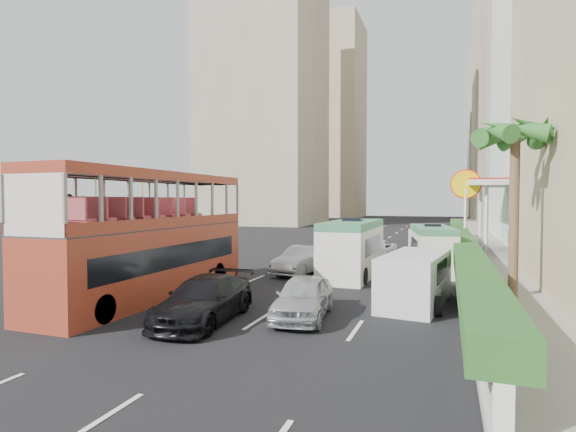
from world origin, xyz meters
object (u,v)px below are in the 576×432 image
at_px(double_decker_bus, 151,234).
at_px(van_asset, 375,260).
at_px(shell_station, 511,215).
at_px(panel_van_near, 415,279).
at_px(minibus_near, 352,249).
at_px(car_black, 204,321).
at_px(minibus_far, 432,249).
at_px(panel_van_far, 425,241).
at_px(car_silver_lane_a, 302,274).
at_px(palm_tree, 514,214).
at_px(car_silver_lane_b, 303,318).

distance_m(double_decker_bus, van_asset, 15.87).
bearing_deg(shell_station, panel_van_near, -105.36).
bearing_deg(minibus_near, van_asset, 89.34).
bearing_deg(car_black, panel_van_near, 32.96).
height_order(car_black, van_asset, car_black).
distance_m(minibus_far, panel_van_far, 8.22).
xyz_separation_m(car_silver_lane_a, palm_tree, (9.69, -3.39, 3.38)).
bearing_deg(panel_van_near, palm_tree, 36.14).
distance_m(van_asset, panel_van_near, 12.41).
distance_m(car_silver_lane_a, car_black, 10.02).
height_order(car_silver_lane_a, car_black, car_silver_lane_a).
distance_m(minibus_near, palm_tree, 8.09).
bearing_deg(car_silver_lane_a, shell_station, 62.93).
bearing_deg(palm_tree, double_decker_bus, -163.84).
bearing_deg(minibus_far, shell_station, 57.95).
xyz_separation_m(minibus_far, shell_station, (5.41, 12.65, 1.50)).
distance_m(minibus_far, panel_van_near, 8.27).
relative_size(minibus_near, shell_station, 0.81).
bearing_deg(palm_tree, car_silver_lane_b, -143.41).
distance_m(panel_van_far, shell_station, 7.82).
distance_m(car_silver_lane_a, minibus_near, 3.03).
xyz_separation_m(car_black, minibus_far, (6.61, 12.99, 1.25)).
distance_m(car_silver_lane_a, car_silver_lane_b, 8.97).
bearing_deg(minibus_far, panel_van_near, -101.24).
relative_size(van_asset, minibus_near, 0.73).
height_order(car_black, shell_station, shell_station).
relative_size(minibus_near, minibus_far, 1.14).
xyz_separation_m(double_decker_bus, panel_van_far, (9.84, 18.53, -1.55)).
height_order(minibus_near, panel_van_far, minibus_near).
bearing_deg(van_asset, minibus_far, -40.58).
bearing_deg(shell_station, car_silver_lane_b, -110.72).
bearing_deg(panel_van_far, shell_station, 35.49).
distance_m(van_asset, minibus_far, 5.31).
height_order(double_decker_bus, panel_van_near, double_decker_bus).
relative_size(panel_van_near, shell_station, 0.60).
xyz_separation_m(car_silver_lane_b, van_asset, (0.11, 15.17, 0.00)).
bearing_deg(minibus_near, shell_station, 60.31).
xyz_separation_m(car_silver_lane_a, panel_van_far, (5.73, 11.14, 0.98)).
height_order(car_black, panel_van_far, panel_van_far).
bearing_deg(car_black, car_silver_lane_b, 23.27).
relative_size(car_silver_lane_b, panel_van_far, 0.84).
height_order(car_silver_lane_a, panel_van_near, panel_van_near).
distance_m(panel_van_near, palm_tree, 4.69).
xyz_separation_m(van_asset, minibus_near, (-0.20, -6.53, 1.43)).
distance_m(panel_van_far, palm_tree, 15.25).
xyz_separation_m(car_silver_lane_b, panel_van_far, (2.97, 19.67, 0.98)).
bearing_deg(panel_van_far, panel_van_near, -89.00).
height_order(minibus_near, shell_station, shell_station).
bearing_deg(car_black, minibus_far, 58.96).
bearing_deg(minibus_far, minibus_near, -152.15).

